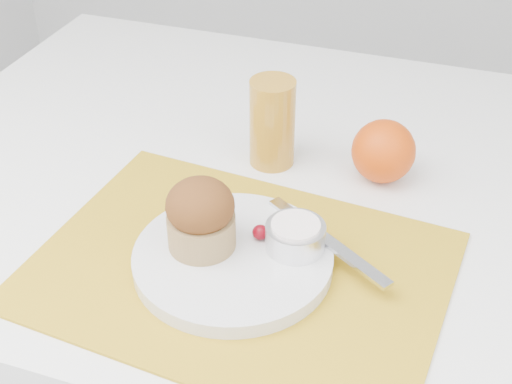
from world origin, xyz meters
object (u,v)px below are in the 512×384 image
(table, at_px, (315,369))
(muffin, at_px, (201,216))
(juice_glass, at_px, (272,123))
(plate, at_px, (233,259))
(orange, at_px, (383,151))

(table, distance_m, muffin, 0.49)
(muffin, bearing_deg, juice_glass, 86.77)
(muffin, bearing_deg, plate, -3.46)
(orange, bearing_deg, muffin, -125.32)
(table, bearing_deg, orange, 26.18)
(muffin, bearing_deg, orange, 54.68)
(plate, bearing_deg, orange, 61.69)
(table, distance_m, plate, 0.44)
(table, relative_size, plate, 5.36)
(plate, xyz_separation_m, juice_glass, (-0.03, 0.22, 0.05))
(table, xyz_separation_m, juice_glass, (-0.09, 0.02, 0.44))
(table, bearing_deg, muffin, -116.52)
(table, height_order, muffin, muffin)
(orange, bearing_deg, juice_glass, -176.43)
(orange, bearing_deg, plate, -118.31)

